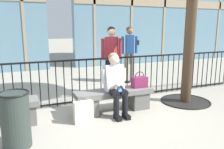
{
  "coord_description": "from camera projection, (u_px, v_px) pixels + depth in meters",
  "views": [
    {
      "loc": [
        -1.77,
        -4.09,
        1.7
      ],
      "look_at": [
        0.0,
        0.1,
        0.75
      ],
      "focal_mm": 36.72,
      "sensor_mm": 36.0,
      "label": 1
    }
  ],
  "objects": [
    {
      "name": "trash_can",
      "position": [
        16.0,
        119.0,
        3.24
      ],
      "size": [
        0.43,
        0.43,
        0.82
      ],
      "color": "#2D3833",
      "rests_on": "ground"
    },
    {
      "name": "handbag_on_bench",
      "position": [
        139.0,
        82.0,
        4.8
      ],
      "size": [
        0.32,
        0.18,
        0.34
      ],
      "color": "#7A234C",
      "rests_on": "stone_bench"
    },
    {
      "name": "shopping_bag",
      "position": [
        83.0,
        112.0,
        4.12
      ],
      "size": [
        0.34,
        0.15,
        0.5
      ],
      "color": "beige",
      "rests_on": "ground"
    },
    {
      "name": "seated_person_with_phone",
      "position": [
        115.0,
        82.0,
        4.45
      ],
      "size": [
        0.52,
        0.66,
        1.21
      ],
      "color": "black",
      "rests_on": "ground"
    },
    {
      "name": "bystander_further_back",
      "position": [
        112.0,
        55.0,
        5.72
      ],
      "size": [
        0.55,
        0.43,
        1.71
      ],
      "color": "black",
      "rests_on": "ground"
    },
    {
      "name": "stone_bench",
      "position": [
        114.0,
        98.0,
        4.65
      ],
      "size": [
        1.6,
        0.44,
        0.45
      ],
      "color": "slate",
      "rests_on": "ground"
    },
    {
      "name": "plaza_railing",
      "position": [
        101.0,
        79.0,
        5.29
      ],
      "size": [
        7.83,
        0.04,
        1.01
      ],
      "color": "black",
      "rests_on": "ground"
    },
    {
      "name": "ground_plane",
      "position": [
        114.0,
        111.0,
        4.71
      ],
      "size": [
        60.0,
        60.0,
        0.0
      ],
      "primitive_type": "plane",
      "color": "#A8A091"
    },
    {
      "name": "bystander_at_railing",
      "position": [
        130.0,
        50.0,
        7.0
      ],
      "size": [
        0.55,
        0.43,
        1.71
      ],
      "color": "#6B6051",
      "rests_on": "ground"
    }
  ]
}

